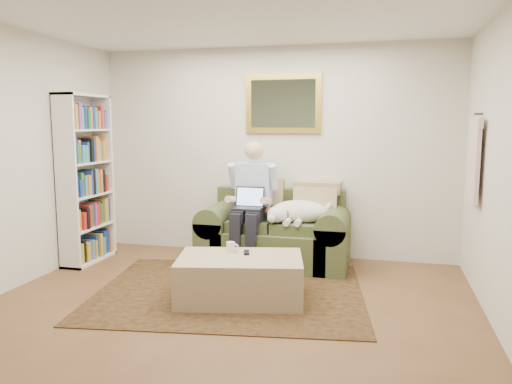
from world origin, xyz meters
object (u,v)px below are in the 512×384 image
at_px(bookshelf, 86,179).
at_px(sleeping_dog, 300,212).
at_px(coffee_mug, 231,247).
at_px(sofa, 275,239).
at_px(laptop, 249,203).
at_px(seated_man, 250,205).
at_px(ottoman, 240,279).

bearing_deg(bookshelf, sleeping_dog, 7.71).
distance_m(coffee_mug, bookshelf, 2.22).
bearing_deg(sofa, laptop, -138.98).
xyz_separation_m(seated_man, bookshelf, (-1.96, -0.27, 0.27)).
height_order(ottoman, coffee_mug, coffee_mug).
xyz_separation_m(laptop, ottoman, (0.20, -1.06, -0.55)).
xyz_separation_m(sleeping_dog, coffee_mug, (-0.50, -1.06, -0.19)).
bearing_deg(seated_man, ottoman, -79.78).
bearing_deg(sleeping_dog, ottoman, -106.86).
height_order(seated_man, coffee_mug, seated_man).
relative_size(laptop, coffee_mug, 3.35).
relative_size(sleeping_dog, bookshelf, 0.36).
relative_size(ottoman, coffee_mug, 11.55).
height_order(sofa, laptop, laptop).
bearing_deg(bookshelf, coffee_mug, -19.39).
height_order(sofa, bookshelf, bookshelf).
bearing_deg(seated_man, laptop, -90.00).
bearing_deg(laptop, seated_man, 90.00).
bearing_deg(seated_man, sleeping_dog, 7.13).
relative_size(ottoman, bookshelf, 0.58).
bearing_deg(seated_man, sofa, 31.45).
bearing_deg(bookshelf, laptop, 5.95).
relative_size(sleeping_dog, coffee_mug, 7.11).
distance_m(sofa, coffee_mug, 1.17).
xyz_separation_m(sofa, laptop, (-0.26, -0.23, 0.46)).
relative_size(laptop, bookshelf, 0.17).
xyz_separation_m(seated_man, coffee_mug, (0.07, -0.99, -0.26)).
bearing_deg(sleeping_dog, laptop, -166.36).
height_order(coffee_mug, bookshelf, bookshelf).
xyz_separation_m(sofa, seated_man, (-0.26, -0.16, 0.43)).
distance_m(sleeping_dog, ottoman, 1.33).
relative_size(sleeping_dog, ottoman, 0.62).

